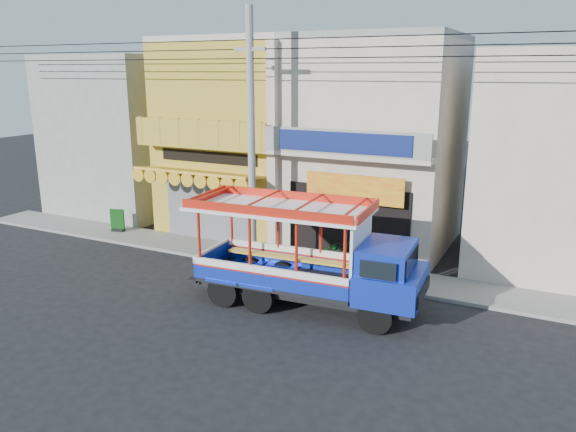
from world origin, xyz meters
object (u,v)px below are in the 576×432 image
Objects in this scene: potted_plant_a at (336,253)px; potted_plant_c at (370,256)px; utility_pole at (255,127)px; green_sign at (118,222)px; songthaew_truck at (322,259)px.

potted_plant_a is 1.23m from potted_plant_c.
utility_pole is at bearing 169.87° from potted_plant_a.
utility_pole is 8.77m from green_sign.
potted_plant_c reaches higher than potted_plant_a.
potted_plant_c is at bearing -16.70° from potted_plant_a.
green_sign is 10.20m from potted_plant_a.
green_sign is 11.41m from potted_plant_c.
songthaew_truck is 7.29× the size of green_sign.
potted_plant_c is (11.40, 0.26, 0.09)m from green_sign.
potted_plant_a is at bearing 18.13° from utility_pole.
utility_pole is 28.14× the size of potted_plant_c.
potted_plant_c is (0.29, 3.61, -0.96)m from songthaew_truck.
utility_pole reaches higher than green_sign.
utility_pole is 6.02m from potted_plant_c.
green_sign is at bearing 173.29° from utility_pole.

